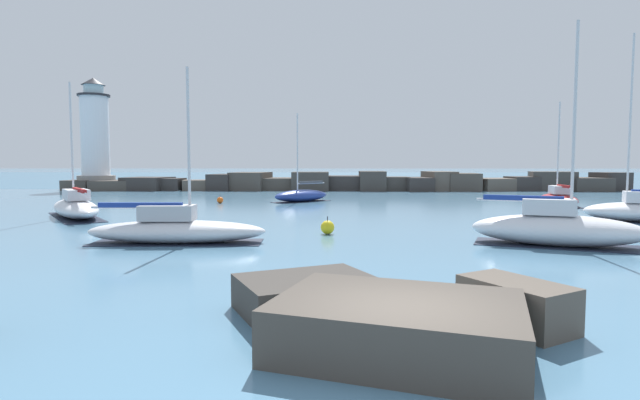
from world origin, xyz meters
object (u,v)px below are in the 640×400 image
at_px(sailboat_moored_3, 635,210).
at_px(sailboat_moored_5, 301,195).
at_px(mooring_buoy_orange_near, 220,200).
at_px(sailboat_moored_1, 76,207).
at_px(mooring_buoy_far_side, 328,227).
at_px(sailboat_moored_2, 556,228).
at_px(lighthouse, 95,142).
at_px(sailboat_moored_4, 559,198).
at_px(sailboat_moored_0, 176,229).

bearing_deg(sailboat_moored_3, sailboat_moored_5, 144.30).
distance_m(sailboat_moored_3, mooring_buoy_orange_near, 29.59).
bearing_deg(sailboat_moored_1, mooring_buoy_far_side, -23.95).
relative_size(sailboat_moored_2, sailboat_moored_3, 0.84).
height_order(lighthouse, sailboat_moored_2, lighthouse).
bearing_deg(mooring_buoy_far_side, sailboat_moored_4, 41.94).
relative_size(sailboat_moored_0, sailboat_moored_1, 0.90).
bearing_deg(sailboat_moored_4, sailboat_moored_3, -93.00).
bearing_deg(sailboat_moored_3, mooring_buoy_far_side, -162.71).
bearing_deg(mooring_buoy_orange_near, mooring_buoy_far_side, -63.12).
distance_m(sailboat_moored_2, sailboat_moored_3, 11.94).
xyz_separation_m(mooring_buoy_orange_near, mooring_buoy_far_side, (9.15, -18.05, 0.06)).
relative_size(lighthouse, sailboat_moored_1, 1.67).
xyz_separation_m(sailboat_moored_1, mooring_buoy_far_side, (15.66, -6.96, -0.32)).
bearing_deg(sailboat_moored_1, mooring_buoy_orange_near, 59.61).
xyz_separation_m(sailboat_moored_0, sailboat_moored_4, (24.57, 19.11, -0.00)).
height_order(lighthouse, sailboat_moored_0, lighthouse).
bearing_deg(sailboat_moored_3, mooring_buoy_orange_near, 154.87).
bearing_deg(sailboat_moored_4, sailboat_moored_5, 170.24).
xyz_separation_m(sailboat_moored_1, sailboat_moored_3, (33.29, -1.47, 0.02)).
bearing_deg(lighthouse, sailboat_moored_5, -35.04).
height_order(sailboat_moored_0, mooring_buoy_far_side, sailboat_moored_0).
distance_m(sailboat_moored_0, sailboat_moored_5, 23.00).
xyz_separation_m(lighthouse, sailboat_moored_5, (27.08, -18.99, -5.51)).
bearing_deg(sailboat_moored_0, mooring_buoy_orange_near, 97.61).
relative_size(sailboat_moored_1, sailboat_moored_4, 1.02).
distance_m(lighthouse, sailboat_moored_4, 53.05).
bearing_deg(sailboat_moored_2, sailboat_moored_3, 45.92).
height_order(sailboat_moored_3, sailboat_moored_4, sailboat_moored_3).
height_order(sailboat_moored_1, sailboat_moored_4, sailboat_moored_1).
distance_m(mooring_buoy_orange_near, mooring_buoy_far_side, 20.24).
bearing_deg(sailboat_moored_5, mooring_buoy_orange_near, -164.62).
xyz_separation_m(lighthouse, sailboat_moored_0, (23.13, -41.65, -5.48)).
bearing_deg(lighthouse, sailboat_moored_2, -47.23).
relative_size(sailboat_moored_1, mooring_buoy_orange_near, 11.49).
bearing_deg(lighthouse, mooring_buoy_orange_near, -45.68).
bearing_deg(mooring_buoy_far_side, sailboat_moored_0, -156.66).
xyz_separation_m(sailboat_moored_3, sailboat_moored_4, (0.57, 10.87, -0.09)).
height_order(sailboat_moored_1, mooring_buoy_orange_near, sailboat_moored_1).
bearing_deg(mooring_buoy_far_side, sailboat_moored_1, 156.05).
bearing_deg(lighthouse, sailboat_moored_3, -35.32).
distance_m(lighthouse, sailboat_moored_3, 58.03).
relative_size(lighthouse, mooring_buoy_far_side, 16.38).
xyz_separation_m(sailboat_moored_0, sailboat_moored_1, (-9.29, 9.71, 0.07)).
bearing_deg(sailboat_moored_4, sailboat_moored_2, -114.53).
relative_size(lighthouse, sailboat_moored_3, 1.31).
bearing_deg(sailboat_moored_2, sailboat_moored_5, 117.07).
relative_size(sailboat_moored_2, sailboat_moored_4, 1.09).
distance_m(sailboat_moored_4, sailboat_moored_5, 20.93).
distance_m(sailboat_moored_0, sailboat_moored_1, 13.43).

